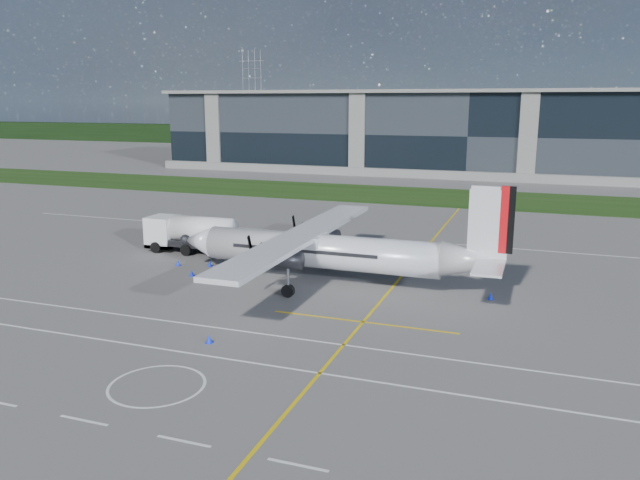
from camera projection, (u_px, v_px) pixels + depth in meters
name	position (u px, v px, depth m)	size (l,w,h in m)	color
ground	(437.00, 206.00, 82.30)	(400.00, 400.00, 0.00)	#575553
grass_strip	(446.00, 197.00, 89.65)	(400.00, 18.00, 0.04)	#19370F
terminal_building	(474.00, 134.00, 117.39)	(120.00, 20.00, 15.00)	black
tree_line	(497.00, 140.00, 173.46)	(400.00, 6.00, 6.00)	black
pylon_west	(252.00, 97.00, 206.51)	(9.00, 4.60, 30.00)	gray
yellow_taxiway_centerline	(414.00, 262.00, 53.77)	(0.20, 70.00, 0.01)	yellow
white_lane_line	(266.00, 365.00, 32.73)	(90.00, 0.15, 0.01)	white
turboprop_aircraft	(333.00, 232.00, 46.33)	(25.79, 26.75, 8.02)	silver
fuel_tanker_truck	(185.00, 234.00, 57.00)	(9.01, 2.93, 3.38)	silver
baggage_tug	(265.00, 247.00, 55.77)	(2.61, 1.57, 1.57)	silver
ground_crew_person	(242.00, 259.00, 50.99)	(0.73, 0.52, 1.80)	#F25907
safety_cone_tail	(491.00, 296.00, 43.52)	(0.36, 0.36, 0.50)	#0E28F4
safety_cone_fwd	(178.00, 263.00, 52.47)	(0.36, 0.36, 0.50)	#0E28F4
safety_cone_nose_stbd	(210.00, 263.00, 52.24)	(0.36, 0.36, 0.50)	#0E28F4
safety_cone_nose_port	(192.00, 273.00, 49.32)	(0.36, 0.36, 0.50)	#0E28F4
safety_cone_portwing	(209.00, 339.00, 35.66)	(0.36, 0.36, 0.50)	#0E28F4
safety_cone_stbdwing	(359.00, 241.00, 60.72)	(0.36, 0.36, 0.50)	#0E28F4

